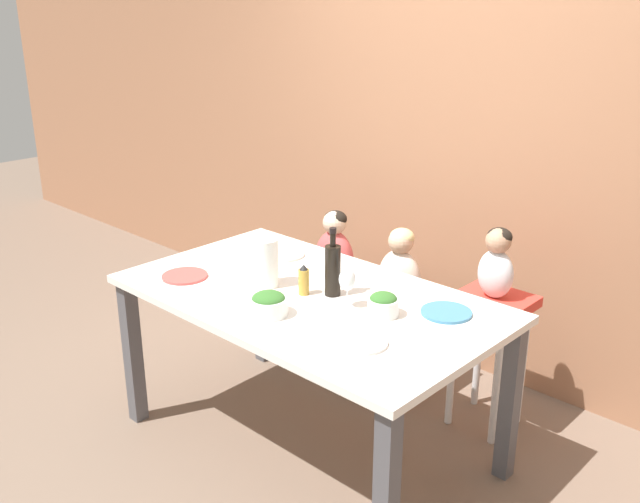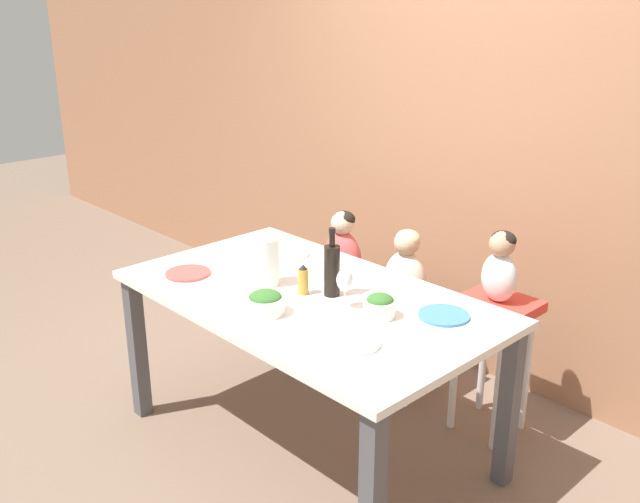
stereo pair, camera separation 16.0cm
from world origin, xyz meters
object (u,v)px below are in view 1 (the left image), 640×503
at_px(person_child_center, 400,272).
at_px(wine_bottle, 333,268).
at_px(paper_towel_roll, 265,262).
at_px(dinner_plate_front_right, 360,342).
at_px(salad_bowl_large, 269,304).
at_px(chair_far_center, 398,322).
at_px(dinner_plate_front_left, 185,276).
at_px(wine_glass_near, 347,280).
at_px(chair_far_left, 334,298).
at_px(person_baby_right, 497,261).
at_px(dinner_plate_back_left, 284,254).
at_px(person_child_left, 334,252).
at_px(dinner_plate_back_right, 446,312).
at_px(salad_bowl_small, 383,304).
at_px(chair_right_highchair, 491,326).

xyz_separation_m(person_child_center, wine_bottle, (0.13, -0.66, 0.24)).
relative_size(paper_towel_roll, dinner_plate_front_right, 1.05).
height_order(paper_towel_roll, salad_bowl_large, paper_towel_roll).
bearing_deg(chair_far_center, dinner_plate_front_left, -117.41).
bearing_deg(wine_glass_near, chair_far_left, 135.03).
xyz_separation_m(chair_far_center, wine_bottle, (0.13, -0.66, 0.53)).
bearing_deg(dinner_plate_front_right, person_baby_right, 88.08).
bearing_deg(wine_bottle, salad_bowl_large, -99.14).
distance_m(person_baby_right, wine_bottle, 0.79).
bearing_deg(chair_far_left, dinner_plate_back_left, -80.98).
distance_m(chair_far_left, salad_bowl_large, 1.22).
bearing_deg(salad_bowl_large, person_child_left, 118.18).
distance_m(chair_far_center, dinner_plate_back_left, 0.73).
distance_m(chair_far_center, person_child_left, 0.54).
height_order(person_baby_right, dinner_plate_front_left, person_baby_right).
height_order(wine_bottle, dinner_plate_front_right, wine_bottle).
bearing_deg(dinner_plate_back_right, wine_bottle, -159.88).
bearing_deg(paper_towel_roll, wine_bottle, 23.67).
distance_m(paper_towel_roll, wine_glass_near, 0.43).
bearing_deg(person_child_left, wine_glass_near, -45.00).
xyz_separation_m(person_child_left, wine_bottle, (0.59, -0.66, 0.24)).
relative_size(chair_far_left, dinner_plate_front_right, 2.09).
xyz_separation_m(chair_far_center, dinner_plate_front_right, (0.52, -0.93, 0.41)).
relative_size(dinner_plate_front_left, dinner_plate_back_right, 1.00).
height_order(person_baby_right, salad_bowl_small, person_baby_right).
height_order(wine_bottle, salad_bowl_small, wine_bottle).
height_order(person_baby_right, dinner_plate_back_right, person_baby_right).
xyz_separation_m(chair_far_center, dinner_plate_back_right, (0.60, -0.49, 0.41)).
relative_size(chair_right_highchair, wine_glass_near, 3.93).
height_order(person_child_left, person_baby_right, person_baby_right).
bearing_deg(person_child_center, dinner_plate_back_right, -39.01).
xyz_separation_m(person_baby_right, wine_bottle, (-0.42, -0.66, 0.04)).
height_order(chair_right_highchair, salad_bowl_large, salad_bowl_large).
height_order(person_baby_right, wine_bottle, wine_bottle).
relative_size(person_baby_right, dinner_plate_back_right, 1.61).
height_order(wine_bottle, dinner_plate_front_left, wine_bottle).
height_order(salad_bowl_small, dinner_plate_front_right, salad_bowl_small).
relative_size(person_child_left, dinner_plate_back_left, 2.14).
bearing_deg(dinner_plate_back_right, chair_right_highchair, 96.56).
height_order(person_baby_right, salad_bowl_large, person_baby_right).
height_order(chair_far_left, wine_glass_near, wine_glass_near).
xyz_separation_m(chair_far_center, chair_right_highchair, (0.55, -0.00, 0.16)).
bearing_deg(wine_glass_near, person_child_left, 135.00).
bearing_deg(chair_right_highchair, dinner_plate_back_right, -83.44).
xyz_separation_m(salad_bowl_small, dinner_plate_front_right, (0.10, -0.26, -0.04)).
relative_size(person_baby_right, wine_bottle, 1.10).
bearing_deg(dinner_plate_front_right, chair_right_highchair, 88.08).
distance_m(chair_far_center, chair_right_highchair, 0.57).
bearing_deg(person_baby_right, chair_far_left, -179.94).
bearing_deg(person_child_center, chair_far_center, -90.00).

